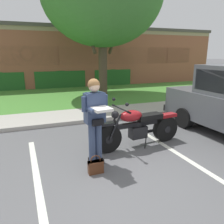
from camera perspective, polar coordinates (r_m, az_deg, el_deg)
The scene contains 13 objects.
ground_plane at distance 4.18m, azimuth 8.41°, elevation -16.24°, with size 140.00×140.00×0.00m, color #565659.
curb_strip at distance 7.17m, azimuth -5.17°, elevation -2.10°, with size 60.00×0.20×0.12m, color #ADA89E.
concrete_walk at distance 7.96m, azimuth -6.80°, elevation -0.55°, with size 60.00×1.50×0.08m, color #ADA89E.
grass_lawn at distance 11.64m, azimuth -11.36°, elevation 4.14°, with size 60.00×6.17×0.06m, color #478433.
stall_stripe_0 at distance 3.94m, azimuth -18.44°, elevation -18.95°, with size 0.12×4.40×0.01m, color silver.
stall_stripe_1 at distance 4.92m, azimuth 19.46°, elevation -11.86°, with size 0.12×4.40×0.01m, color silver.
motorcycle at distance 5.27m, azimuth 7.74°, elevation -3.70°, with size 2.24×0.82×1.18m.
rider_person at distance 4.22m, azimuth -4.38°, elevation -0.86°, with size 0.53×0.62×1.70m.
handbag at distance 4.18m, azimuth -4.25°, elevation -13.77°, with size 0.28×0.13×0.36m.
hedge_left at distance 14.61m, azimuth -27.14°, elevation 7.42°, with size 2.75×0.90×1.24m.
hedge_center_left at distance 14.63m, azimuth -13.37°, elevation 8.65°, with size 3.10×0.90×1.24m.
hedge_center_right at distance 15.46m, azimuth -0.30°, elevation 9.36°, with size 2.56×0.90×1.24m.
brick_building at distance 20.00m, azimuth -15.91°, elevation 13.76°, with size 23.08×11.93×3.86m.
Camera 1 is at (-1.79, -3.10, 2.15)m, focal length 35.26 mm.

